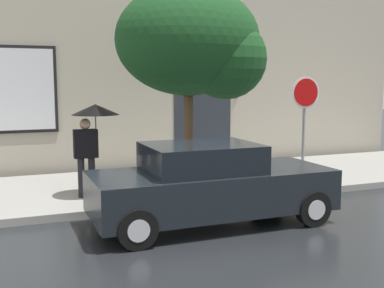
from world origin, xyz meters
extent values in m
plane|color=black|center=(0.00, 0.00, 0.00)|extent=(60.00, 60.00, 0.00)
cube|color=gray|center=(0.00, 3.00, 0.07)|extent=(20.00, 4.00, 0.15)
cube|color=#B2A893|center=(0.00, 5.50, 3.50)|extent=(20.00, 0.40, 7.00)
cube|color=#262B33|center=(3.15, 5.28, 1.70)|extent=(1.80, 0.04, 1.80)
cone|color=#99999E|center=(4.55, 5.15, 3.10)|extent=(0.22, 0.24, 0.24)
cube|color=black|center=(1.04, -0.13, 0.62)|extent=(4.32, 1.72, 0.72)
cube|color=black|center=(0.82, -0.13, 1.22)|extent=(1.94, 1.52, 0.49)
cylinder|color=black|center=(2.64, 0.67, 0.32)|extent=(0.64, 0.22, 0.64)
cylinder|color=silver|center=(2.64, 0.67, 0.32)|extent=(0.35, 0.24, 0.35)
cylinder|color=black|center=(2.64, -0.92, 0.32)|extent=(0.64, 0.22, 0.64)
cylinder|color=silver|center=(2.64, -0.92, 0.32)|extent=(0.35, 0.24, 0.35)
cylinder|color=black|center=(-0.57, 0.67, 0.32)|extent=(0.64, 0.22, 0.64)
cylinder|color=silver|center=(-0.57, 0.67, 0.32)|extent=(0.35, 0.24, 0.35)
cylinder|color=black|center=(-0.57, -0.92, 0.32)|extent=(0.64, 0.22, 0.64)
cylinder|color=silver|center=(-0.57, -0.92, 0.32)|extent=(0.35, 0.24, 0.35)
cylinder|color=black|center=(-0.94, 2.11, 0.57)|extent=(0.14, 0.14, 0.83)
cylinder|color=black|center=(-0.72, 2.11, 0.57)|extent=(0.14, 0.14, 0.83)
cube|color=black|center=(-0.83, 2.11, 1.28)|extent=(0.49, 0.22, 0.59)
sphere|color=tan|center=(-0.83, 2.11, 1.69)|extent=(0.23, 0.23, 0.23)
cylinder|color=#4C4C51|center=(-0.61, 2.11, 1.53)|extent=(0.02, 0.02, 0.90)
cone|color=black|center=(-0.61, 2.11, 1.98)|extent=(0.99, 0.99, 0.22)
cylinder|color=#4C3823|center=(1.29, 1.69, 1.36)|extent=(0.20, 0.20, 2.41)
ellipsoid|color=#19471E|center=(1.29, 1.69, 3.41)|extent=(3.08, 2.62, 2.31)
sphere|color=#19471E|center=(1.98, 1.31, 3.02)|extent=(1.69, 1.69, 1.69)
cylinder|color=gray|center=(4.32, 1.84, 1.40)|extent=(0.07, 0.07, 2.49)
cylinder|color=white|center=(4.32, 1.80, 2.29)|extent=(0.76, 0.02, 0.76)
cylinder|color=red|center=(4.32, 1.79, 2.29)|extent=(0.66, 0.02, 0.66)
camera|label=1|loc=(-2.39, -7.78, 2.56)|focal=44.61mm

